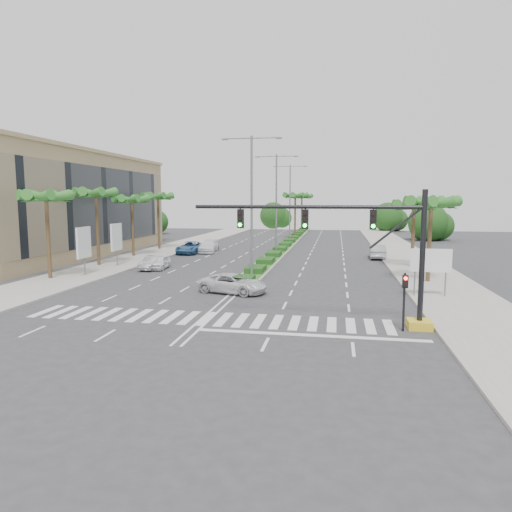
{
  "coord_description": "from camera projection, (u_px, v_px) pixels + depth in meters",
  "views": [
    {
      "loc": [
        7.15,
        -24.24,
        6.65
      ],
      "look_at": [
        1.95,
        5.1,
        3.0
      ],
      "focal_mm": 32.0,
      "sensor_mm": 36.0,
      "label": 1
    }
  ],
  "objects": [
    {
      "name": "palm_left_far",
      "position": [
        132.0,
        202.0,
        53.21
      ],
      "size": [
        4.57,
        4.68,
        7.35
      ],
      "color": "brown",
      "rests_on": "ground"
    },
    {
      "name": "streetlight_mid",
      "position": [
        276.0,
        199.0,
        54.23
      ],
      "size": [
        5.1,
        0.25,
        12.0
      ],
      "color": "slate",
      "rests_on": "ground"
    },
    {
      "name": "car_parked_d",
      "position": [
        208.0,
        246.0,
        58.49
      ],
      "size": [
        2.53,
        5.39,
        1.52
      ],
      "primitive_type": "imported",
      "rotation": [
        0.0,
        0.0,
        0.08
      ],
      "color": "white",
      "rests_on": "ground"
    },
    {
      "name": "building",
      "position": [
        58.0,
        206.0,
        54.92
      ],
      "size": [
        12.0,
        36.0,
        12.0
      ],
      "primitive_type": "cube",
      "color": "tan",
      "rests_on": "ground"
    },
    {
      "name": "footpath_left",
      "position": [
        120.0,
        263.0,
        47.9
      ],
      "size": [
        6.0,
        120.0,
        0.15
      ],
      "primitive_type": "cube",
      "color": "gray",
      "rests_on": "ground"
    },
    {
      "name": "car_parked_b",
      "position": [
        152.0,
        263.0,
        44.03
      ],
      "size": [
        1.51,
        3.93,
        1.28
      ],
      "primitive_type": "imported",
      "rotation": [
        0.0,
        0.0,
        -0.04
      ],
      "color": "#B6B5BB",
      "rests_on": "ground"
    },
    {
      "name": "footpath_right",
      "position": [
        423.0,
        271.0,
        42.64
      ],
      "size": [
        6.0,
        120.0,
        0.15
      ],
      "primitive_type": "cube",
      "color": "gray",
      "rests_on": "ground"
    },
    {
      "name": "palm_left_near",
      "position": [
        46.0,
        200.0,
        37.55
      ],
      "size": [
        4.57,
        4.68,
        7.55
      ],
      "color": "brown",
      "rests_on": "ground"
    },
    {
      "name": "palm_median_b",
      "position": [
        302.0,
        198.0,
        93.28
      ],
      "size": [
        4.57,
        4.68,
        8.05
      ],
      "color": "brown",
      "rests_on": "ground"
    },
    {
      "name": "pedestrian_signal",
      "position": [
        405.0,
        292.0,
        22.99
      ],
      "size": [
        0.28,
        0.36,
        3.0
      ],
      "color": "black",
      "rests_on": "ground"
    },
    {
      "name": "palm_median_a",
      "position": [
        295.0,
        197.0,
        78.62
      ],
      "size": [
        4.57,
        4.68,
        8.05
      ],
      "color": "brown",
      "rests_on": "ground"
    },
    {
      "name": "billboard_near",
      "position": [
        84.0,
        243.0,
        39.61
      ],
      "size": [
        0.18,
        2.1,
        4.35
      ],
      "color": "slate",
      "rests_on": "ground"
    },
    {
      "name": "palm_right_near",
      "position": [
        431.0,
        206.0,
        36.15
      ],
      "size": [
        4.57,
        4.68,
        7.05
      ],
      "color": "brown",
      "rests_on": "ground"
    },
    {
      "name": "streetlight_near",
      "position": [
        252.0,
        198.0,
        38.59
      ],
      "size": [
        5.1,
        0.25,
        12.0
      ],
      "color": "slate",
      "rests_on": "ground"
    },
    {
      "name": "car_right",
      "position": [
        377.0,
        252.0,
        52.29
      ],
      "size": [
        1.76,
        4.9,
        1.61
      ],
      "primitive_type": "imported",
      "rotation": [
        0.0,
        0.0,
        3.13
      ],
      "color": "#B9B9BF",
      "rests_on": "ground"
    },
    {
      "name": "car_crossing",
      "position": [
        233.0,
        283.0,
        32.82
      ],
      "size": [
        5.45,
        3.61,
        1.39
      ],
      "primitive_type": "imported",
      "rotation": [
        0.0,
        0.0,
        1.29
      ],
      "color": "silver",
      "rests_on": "ground"
    },
    {
      "name": "palm_right_far",
      "position": [
        414.0,
        208.0,
        44.01
      ],
      "size": [
        4.57,
        4.68,
        6.75
      ],
      "color": "brown",
      "rests_on": "ground"
    },
    {
      "name": "palm_left_mid",
      "position": [
        96.0,
        196.0,
        45.32
      ],
      "size": [
        4.57,
        4.68,
        7.95
      ],
      "color": "brown",
      "rests_on": "ground"
    },
    {
      "name": "ground",
      "position": [
        206.0,
        319.0,
        25.73
      ],
      "size": [
        160.0,
        160.0,
        0.0
      ],
      "primitive_type": "plane",
      "color": "#333335",
      "rests_on": "ground"
    },
    {
      "name": "palm_left_end",
      "position": [
        158.0,
        199.0,
        60.99
      ],
      "size": [
        4.57,
        4.68,
        7.75
      ],
      "color": "brown",
      "rests_on": "ground"
    },
    {
      "name": "car_parked_c",
      "position": [
        190.0,
        248.0,
        57.16
      ],
      "size": [
        2.59,
        5.46,
        1.51
      ],
      "primitive_type": "imported",
      "rotation": [
        0.0,
        0.0,
        0.02
      ],
      "color": "#306292",
      "rests_on": "ground"
    },
    {
      "name": "signal_gantry",
      "position": [
        377.0,
        262.0,
        23.71
      ],
      "size": [
        12.6,
        1.2,
        7.2
      ],
      "color": "gold",
      "rests_on": "ground"
    },
    {
      "name": "car_parked_a",
      "position": [
        159.0,
        262.0,
        44.25
      ],
      "size": [
        1.89,
        3.97,
        1.31
      ],
      "primitive_type": "imported",
      "rotation": [
        0.0,
        0.0,
        0.09
      ],
      "color": "white",
      "rests_on": "ground"
    },
    {
      "name": "streetlight_far",
      "position": [
        290.0,
        199.0,
        69.86
      ],
      "size": [
        5.1,
        0.25,
        12.0
      ],
      "color": "slate",
      "rests_on": "ground"
    },
    {
      "name": "median",
      "position": [
        289.0,
        243.0,
        69.7
      ],
      "size": [
        2.2,
        75.0,
        0.2
      ],
      "primitive_type": "cube",
      "color": "gray",
      "rests_on": "ground"
    },
    {
      "name": "direction_sign",
      "position": [
        431.0,
        263.0,
        30.91
      ],
      "size": [
        2.7,
        0.11,
        3.4
      ],
      "color": "slate",
      "rests_on": "ground"
    },
    {
      "name": "billboard_far",
      "position": [
        116.0,
        237.0,
        45.48
      ],
      "size": [
        0.18,
        2.1,
        4.35
      ],
      "color": "slate",
      "rests_on": "ground"
    },
    {
      "name": "median_grass",
      "position": [
        289.0,
        243.0,
        69.69
      ],
      "size": [
        1.8,
        75.0,
        0.04
      ],
      "primitive_type": "cube",
      "color": "#325A1F",
      "rests_on": "median"
    }
  ]
}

